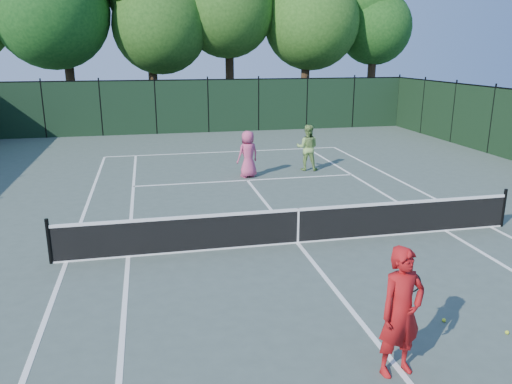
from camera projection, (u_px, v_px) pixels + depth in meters
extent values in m
plane|color=#44534B|center=(298.00, 243.00, 12.45)|extent=(90.00, 90.00, 0.00)
cube|color=white|center=(66.00, 262.00, 11.33)|extent=(0.10, 23.77, 0.01)
cube|color=white|center=(491.00, 227.00, 13.57)|extent=(0.10, 23.77, 0.01)
cube|color=white|center=(128.00, 257.00, 11.61)|extent=(0.10, 23.77, 0.01)
cube|color=white|center=(446.00, 231.00, 13.29)|extent=(0.10, 23.77, 0.01)
cube|color=white|center=(225.00, 152.00, 23.62)|extent=(10.97, 0.10, 0.01)
cube|color=white|center=(247.00, 180.00, 18.47)|extent=(8.23, 0.10, 0.01)
cube|color=white|center=(298.00, 243.00, 12.45)|extent=(0.10, 12.80, 0.01)
cube|color=black|center=(298.00, 226.00, 12.33)|extent=(11.60, 0.03, 0.85)
cube|color=white|center=(298.00, 210.00, 12.21)|extent=(11.60, 0.05, 0.07)
cube|color=white|center=(298.00, 242.00, 12.45)|extent=(11.60, 0.05, 0.04)
cube|color=white|center=(298.00, 226.00, 12.33)|extent=(0.05, 0.04, 0.91)
cylinder|color=black|center=(49.00, 241.00, 11.12)|extent=(0.09, 0.09, 1.06)
cylinder|color=black|center=(504.00, 208.00, 13.49)|extent=(0.09, 0.09, 1.06)
cube|color=black|center=(208.00, 106.00, 28.96)|extent=(24.00, 0.05, 3.00)
cylinder|color=black|center=(71.00, 88.00, 30.84)|extent=(0.56, 0.56, 4.80)
cylinder|color=black|center=(154.00, 91.00, 31.74)|extent=(0.56, 0.56, 4.30)
cylinder|color=black|center=(230.00, 84.00, 33.14)|extent=(0.56, 0.56, 5.00)
cylinder|color=black|center=(305.00, 86.00, 33.55)|extent=(0.56, 0.56, 4.60)
cylinder|color=black|center=(371.00, 86.00, 35.07)|extent=(0.56, 0.56, 4.40)
ellipsoid|color=#134012|center=(376.00, 3.00, 33.56)|extent=(5.80, 5.80, 8.99)
imported|color=#A41215|center=(401.00, 312.00, 7.20)|extent=(0.80, 0.59, 1.99)
cylinder|color=black|center=(411.00, 298.00, 7.68)|extent=(0.03, 0.03, 0.30)
torus|color=black|center=(412.00, 283.00, 7.61)|extent=(0.30, 0.10, 0.30)
imported|color=#C64571|center=(248.00, 154.00, 18.73)|extent=(1.01, 0.83, 1.76)
imported|color=#81AB55|center=(307.00, 148.00, 19.82)|extent=(1.07, 0.96, 1.82)
sphere|color=#B5D12A|center=(507.00, 332.00, 8.44)|extent=(0.07, 0.07, 0.07)
sphere|color=#CFEF30|center=(444.00, 320.00, 8.82)|extent=(0.07, 0.07, 0.07)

